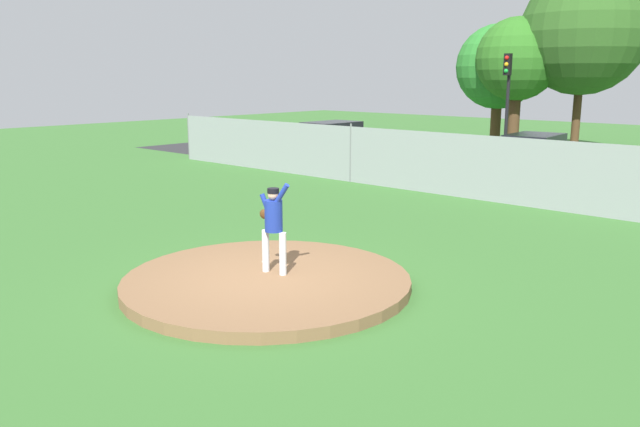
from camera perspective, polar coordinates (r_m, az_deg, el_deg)
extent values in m
plane|color=#386B2D|center=(16.09, 11.07, -1.36)|extent=(80.00, 80.00, 0.00)
cube|color=#2B2B2D|center=(23.66, 21.87, 2.29)|extent=(44.00, 7.00, 0.01)
cylinder|color=brown|center=(11.53, -4.74, -6.07)|extent=(5.13, 5.13, 0.20)
cylinder|color=silver|center=(11.69, -4.87, -3.33)|extent=(0.13, 0.13, 0.78)
cylinder|color=silver|center=(11.47, -3.34, -3.61)|extent=(0.13, 0.13, 0.78)
cylinder|color=navy|center=(11.41, -4.16, -0.21)|extent=(0.32, 0.32, 0.57)
cylinder|color=navy|center=(11.21, -3.56, 1.57)|extent=(0.38, 0.15, 0.48)
cylinder|color=navy|center=(11.51, -4.79, 0.65)|extent=(0.29, 0.13, 0.46)
ellipsoid|color=#4C2D14|center=(11.67, -5.00, -0.05)|extent=(0.20, 0.12, 0.18)
sphere|color=tan|center=(11.34, -4.19, 1.69)|extent=(0.20, 0.20, 0.20)
cylinder|color=black|center=(11.33, -4.20, 2.04)|extent=(0.21, 0.21, 0.09)
sphere|color=white|center=(12.27, -5.03, -4.29)|extent=(0.07, 0.07, 0.07)
cube|color=gray|center=(19.40, 17.37, 3.56)|extent=(31.68, 0.03, 1.97)
cylinder|color=slate|center=(29.69, -11.63, 6.76)|extent=(0.07, 0.07, 2.07)
cylinder|color=slate|center=(22.76, 2.76, 5.42)|extent=(0.07, 0.07, 2.07)
cube|color=#A81919|center=(29.43, 1.05, 6.23)|extent=(1.91, 4.62, 0.68)
cube|color=black|center=(29.37, 1.05, 7.53)|extent=(1.72, 2.55, 0.67)
cylinder|color=black|center=(30.53, 2.85, 5.78)|extent=(1.89, 0.68, 0.64)
cylinder|color=black|center=(28.45, -0.90, 5.33)|extent=(1.89, 0.68, 0.64)
cube|color=#B7BABF|center=(24.12, 18.45, 4.39)|extent=(2.03, 4.25, 0.77)
cube|color=black|center=(24.04, 18.56, 6.01)|extent=(1.75, 2.39, 0.60)
cylinder|color=black|center=(25.37, 19.37, 3.81)|extent=(1.82, 0.77, 0.64)
cylinder|color=black|center=(22.98, 17.30, 3.15)|extent=(1.82, 0.77, 0.64)
cone|color=orange|center=(24.03, 8.29, 3.85)|extent=(0.32, 0.32, 0.55)
cube|color=black|center=(24.07, 8.27, 3.24)|extent=(0.40, 0.40, 0.03)
cylinder|color=black|center=(28.95, 16.34, 8.93)|extent=(0.14, 0.14, 4.63)
cube|color=black|center=(28.76, 16.40, 12.64)|extent=(0.28, 0.24, 0.90)
sphere|color=red|center=(28.66, 16.32, 13.19)|extent=(0.18, 0.18, 0.18)
sphere|color=orange|center=(28.66, 16.29, 12.65)|extent=(0.18, 0.18, 0.18)
sphere|color=green|center=(28.65, 16.26, 12.11)|extent=(0.18, 0.18, 0.18)
cylinder|color=#4C331E|center=(33.94, 15.38, 7.75)|extent=(0.51, 0.51, 2.70)
sphere|color=#2B7B2B|center=(33.86, 15.65, 12.51)|extent=(4.20, 4.20, 4.20)
cylinder|color=#4C331E|center=(32.12, 16.89, 7.83)|extent=(0.53, 0.53, 3.14)
sphere|color=#2C6A1F|center=(32.06, 17.22, 13.04)|extent=(3.87, 3.87, 3.87)
cylinder|color=#4C331E|center=(32.42, 21.89, 7.99)|extent=(0.38, 0.38, 3.67)
sphere|color=#2C571F|center=(32.43, 22.43, 14.71)|extent=(5.64, 5.64, 5.64)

